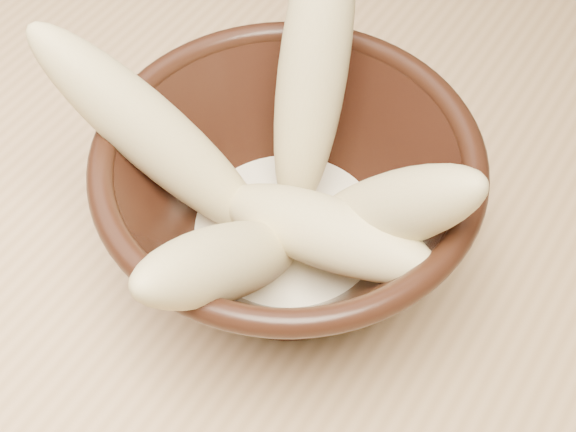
# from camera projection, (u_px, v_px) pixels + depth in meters

# --- Properties ---
(table) EXTENTS (1.20, 0.80, 0.75)m
(table) POSITION_uv_depth(u_px,v_px,m) (345.00, 362.00, 0.61)
(table) COLOR tan
(table) RESTS_ON ground
(bowl) EXTENTS (0.24, 0.24, 0.13)m
(bowl) POSITION_uv_depth(u_px,v_px,m) (288.00, 206.00, 0.51)
(bowl) COLOR black
(bowl) RESTS_ON table
(milk_puddle) EXTENTS (0.13, 0.13, 0.02)m
(milk_puddle) POSITION_uv_depth(u_px,v_px,m) (288.00, 234.00, 0.54)
(milk_puddle) COLOR #F1E2C2
(milk_puddle) RESTS_ON bowl
(banana_upright) EXTENTS (0.08, 0.14, 0.20)m
(banana_upright) POSITION_uv_depth(u_px,v_px,m) (313.00, 70.00, 0.49)
(banana_upright) COLOR #CEB77A
(banana_upright) RESTS_ON bowl
(banana_left) EXTENTS (0.17, 0.08, 0.17)m
(banana_left) POSITION_uv_depth(u_px,v_px,m) (156.00, 137.00, 0.49)
(banana_left) COLOR #CEB77A
(banana_left) RESTS_ON bowl
(banana_right) EXTENTS (0.14, 0.06, 0.16)m
(banana_right) POSITION_uv_depth(u_px,v_px,m) (385.00, 212.00, 0.46)
(banana_right) COLOR #CEB77A
(banana_right) RESTS_ON bowl
(banana_across) EXTENTS (0.16, 0.05, 0.09)m
(banana_across) POSITION_uv_depth(u_px,v_px,m) (321.00, 230.00, 0.47)
(banana_across) COLOR #CEB77A
(banana_across) RESTS_ON bowl
(banana_front) EXTENTS (0.05, 0.16, 0.15)m
(banana_front) POSITION_uv_depth(u_px,v_px,m) (226.00, 262.00, 0.45)
(banana_front) COLOR #CEB77A
(banana_front) RESTS_ON bowl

